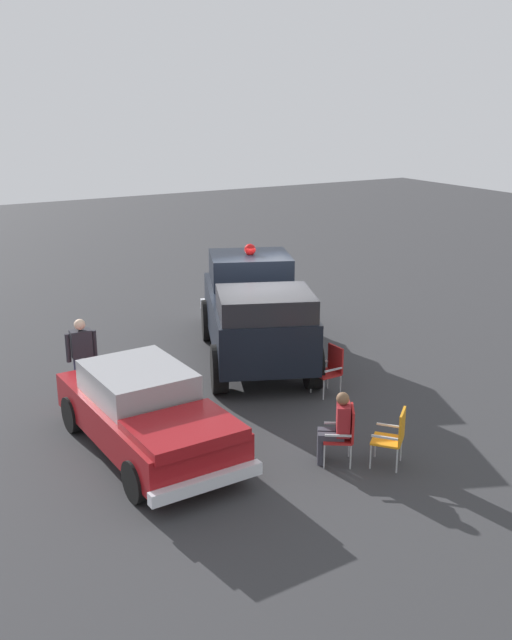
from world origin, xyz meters
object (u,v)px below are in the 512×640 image
classic_hot_rod (147,412)px  lawn_chair_by_car (394,434)px  lawn_chair_spare (331,366)px  spectator_standing (82,352)px  vintage_fire_truck (255,310)px  lawn_chair_near_truck (345,431)px  spectator_seated (337,425)px

classic_hot_rod → lawn_chair_by_car: size_ratio=4.36×
lawn_chair_by_car → classic_hot_rod: bearing=-126.9°
lawn_chair_spare → spectator_standing: 5.16m
lawn_chair_by_car → lawn_chair_spare: size_ratio=1.00×
vintage_fire_truck → classic_hot_rod: (3.22, -3.98, -0.45)m
classic_hot_rod → lawn_chair_by_car: (2.54, 3.39, -0.16)m
vintage_fire_truck → lawn_chair_spare: size_ratio=6.20×
classic_hot_rod → spectator_standing: (-2.98, -0.24, 0.22)m
lawn_chair_spare → spectator_standing: spectator_standing is taller
classic_hot_rod → lawn_chair_spare: size_ratio=4.36×
lawn_chair_by_car → lawn_chair_near_truck: bearing=-127.5°
lawn_chair_by_car → spectator_standing: 6.62m
lawn_chair_by_car → lawn_chair_spare: same height
classic_hot_rod → spectator_seated: bearing=53.1°
lawn_chair_near_truck → lawn_chair_spare: same height
vintage_fire_truck → spectator_standing: (0.24, -4.22, -0.23)m
lawn_chair_near_truck → spectator_seated: spectator_seated is taller
classic_hot_rod → spectator_standing: 2.99m
lawn_chair_near_truck → lawn_chair_by_car: 0.82m
spectator_seated → spectator_standing: 5.72m
lawn_chair_near_truck → lawn_chair_by_car: bearing=52.5°
lawn_chair_near_truck → lawn_chair_spare: 3.05m
lawn_chair_near_truck → spectator_seated: 0.17m
lawn_chair_by_car → lawn_chair_spare: bearing=163.6°
lawn_chair_by_car → lawn_chair_spare: (-3.12, 0.92, 0.00)m
lawn_chair_by_car → spectator_seated: size_ratio=0.79×
spectator_standing → vintage_fire_truck: bearing=93.3°
vintage_fire_truck → spectator_seated: size_ratio=4.91×
vintage_fire_truck → spectator_seated: bearing=-14.6°
spectator_seated → spectator_standing: bearing=-149.9°
lawn_chair_near_truck → lawn_chair_by_car: (0.50, 0.65, 0.00)m
classic_hot_rod → lawn_chair_by_car: 4.24m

